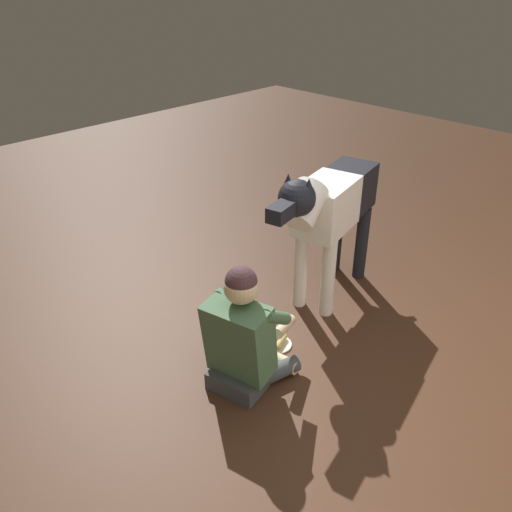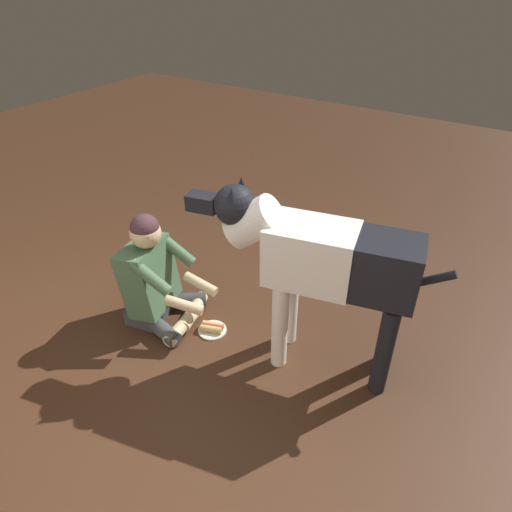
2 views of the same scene
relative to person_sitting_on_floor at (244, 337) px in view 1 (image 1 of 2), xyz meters
The scene contains 4 objects.
ground_plane 0.64m from the person_sitting_on_floor, 145.99° to the left, with size 12.66×12.66×0.00m, color #442819.
person_sitting_on_floor is the anchor object (origin of this frame).
large_dog 1.23m from the person_sitting_on_floor, 167.53° to the right, with size 1.54×0.51×1.21m.
hot_dog_on_plate 0.54m from the person_sitting_on_floor, 167.53° to the right, with size 0.21×0.21×0.06m.
Camera 1 is at (2.23, 1.59, 2.41)m, focal length 37.07 mm.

